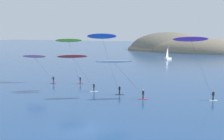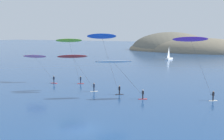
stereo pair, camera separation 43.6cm
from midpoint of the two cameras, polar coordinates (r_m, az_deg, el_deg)
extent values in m
plane|color=navy|center=(34.52, -6.91, -11.90)|extent=(600.00, 600.00, 0.00)
ellipsoid|color=#84755B|center=(187.56, 11.68, 4.04)|extent=(56.87, 46.96, 14.63)
ellipsoid|color=#7A705B|center=(167.81, 17.28, 3.43)|extent=(58.51, 28.38, 16.55)
ellipsoid|color=#6B6656|center=(186.34, 11.41, 4.02)|extent=(51.88, 43.23, 23.12)
cube|color=white|center=(121.18, 11.16, 2.27)|extent=(2.23, 4.97, 0.70)
cone|color=white|center=(123.37, 11.62, 2.36)|extent=(1.04, 2.24, 0.67)
cylinder|color=#B2B2B7|center=(121.23, 11.26, 3.63)|extent=(0.12, 0.12, 5.00)
pyramid|color=white|center=(120.42, 11.08, 3.52)|extent=(0.40, 1.79, 4.25)
cylinder|color=#A5A5AD|center=(120.58, 11.06, 2.54)|extent=(0.40, 1.79, 0.08)
cube|color=#2D2D33|center=(52.42, 1.29, -4.97)|extent=(1.50, 1.09, 0.08)
cylinder|color=black|center=(52.32, 1.29, -4.50)|extent=(0.22, 0.22, 0.80)
cube|color=black|center=(52.18, 1.30, -3.75)|extent=(0.39, 0.33, 0.60)
sphere|color=#9E7051|center=(52.10, 1.30, -3.30)|extent=(0.22, 0.22, 0.22)
cylinder|color=black|center=(52.19, 0.91, -3.88)|extent=(0.28, 0.51, 0.04)
ellipsoid|color=blue|center=(51.06, -2.33, 6.88)|extent=(5.34, 3.59, 1.12)
cylinder|color=gold|center=(51.06, -2.33, 6.94)|extent=(4.57, 2.42, 0.16)
cylinder|color=#333338|center=(51.38, -0.69, 1.39)|extent=(2.61, 1.34, 9.66)
cube|color=red|center=(63.69, -6.65, -2.75)|extent=(1.50, 1.09, 0.08)
cylinder|color=#192338|center=(63.61, -6.66, -2.36)|extent=(0.22, 0.22, 0.80)
cube|color=#192338|center=(63.50, -6.67, -1.74)|extent=(0.39, 0.35, 0.60)
sphere|color=tan|center=(63.43, -6.67, -1.36)|extent=(0.22, 0.22, 0.22)
cylinder|color=black|center=(63.51, -6.98, -1.85)|extent=(0.33, 0.49, 0.04)
ellipsoid|color=#8CD12D|center=(62.70, -9.01, 5.96)|extent=(5.63, 4.23, 0.94)
cylinder|color=#722DD1|center=(62.70, -9.01, 6.00)|extent=(4.74, 3.04, 0.16)
cylinder|color=#333338|center=(62.95, -7.99, 1.98)|extent=(1.78, 1.13, 8.57)
cube|color=red|center=(65.05, -11.97, -2.65)|extent=(1.54, 0.57, 0.08)
cylinder|color=#192338|center=(64.97, -11.98, -2.26)|extent=(0.22, 0.22, 0.80)
cube|color=#192338|center=(64.86, -12.00, -1.65)|extent=(0.38, 0.29, 0.60)
sphere|color=#9E7051|center=(64.79, -12.01, -1.29)|extent=(0.22, 0.22, 0.22)
cylinder|color=black|center=(65.00, -12.29, -1.75)|extent=(0.20, 0.54, 0.04)
ellipsoid|color=pink|center=(65.89, -15.72, 2.68)|extent=(5.67, 2.99, 0.92)
cylinder|color=#14895B|center=(65.88, -15.72, 2.72)|extent=(5.03, 1.67, 0.16)
cylinder|color=#333338|center=(65.37, -14.01, 0.44)|extent=(3.89, 1.20, 4.95)
cube|color=red|center=(49.16, 6.07, -5.87)|extent=(1.51, 1.08, 0.08)
cylinder|color=black|center=(49.06, 6.08, -5.37)|extent=(0.22, 0.22, 0.80)
cube|color=black|center=(48.91, 6.09, -4.58)|extent=(0.39, 0.35, 0.60)
sphere|color=beige|center=(48.82, 6.10, -4.09)|extent=(0.22, 0.22, 0.22)
cylinder|color=black|center=(48.85, 5.69, -4.73)|extent=(0.33, 0.49, 0.04)
ellipsoid|color=white|center=(47.13, 0.08, 1.71)|extent=(6.15, 4.58, 0.66)
cylinder|color=black|center=(47.12, 0.08, 1.77)|extent=(5.21, 3.35, 0.16)
cylinder|color=#333338|center=(47.86, 2.93, -1.63)|extent=(4.10, 2.58, 5.48)
cube|color=silver|center=(55.09, -3.91, -4.36)|extent=(1.47, 1.17, 0.08)
cylinder|color=#192338|center=(55.00, -3.91, -3.92)|extent=(0.22, 0.22, 0.80)
cube|color=#192338|center=(54.86, -3.92, -3.20)|extent=(0.39, 0.36, 0.60)
sphere|color=#9E7051|center=(54.78, -3.92, -2.77)|extent=(0.22, 0.22, 0.22)
cylinder|color=black|center=(54.85, -4.28, -3.33)|extent=(0.35, 0.47, 0.04)
ellipsoid|color=red|center=(53.76, -8.29, 2.74)|extent=(5.60, 4.57, 0.86)
cylinder|color=#23D6DB|center=(53.76, -8.29, 2.80)|extent=(4.60, 3.32, 0.16)
cylinder|color=#333338|center=(54.20, -6.27, -0.38)|extent=(3.07, 2.18, 5.82)
cube|color=silver|center=(50.74, 19.60, -5.86)|extent=(1.47, 1.16, 0.08)
cylinder|color=black|center=(50.64, 19.62, -5.37)|extent=(0.22, 0.22, 0.80)
cube|color=black|center=(50.49, 19.66, -4.60)|extent=(0.39, 0.35, 0.60)
sphere|color=#9E7051|center=(50.41, 19.68, -4.13)|extent=(0.22, 0.22, 0.22)
cylinder|color=black|center=(50.37, 19.29, -4.75)|extent=(0.32, 0.49, 0.04)
ellipsoid|color=purple|center=(47.63, 15.45, 6.06)|extent=(5.96, 4.48, 0.99)
cylinder|color=#7ACC42|center=(47.63, 15.46, 6.12)|extent=(4.98, 3.14, 0.16)
cylinder|color=#333338|center=(48.76, 17.43, 0.45)|extent=(3.43, 2.12, 9.26)
camera|label=1|loc=(0.22, -90.23, -0.03)|focal=45.00mm
camera|label=2|loc=(0.22, 89.77, 0.03)|focal=45.00mm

